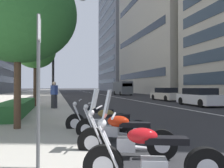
{
  "coord_description": "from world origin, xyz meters",
  "views": [
    {
      "loc": [
        -2.65,
        8.38,
        1.51
      ],
      "look_at": [
        17.01,
        3.21,
        1.77
      ],
      "focal_mm": 34.13,
      "sensor_mm": 36.0,
      "label": 1
    }
  ],
  "objects_px": {
    "street_tree_near_plaza_corner": "(35,51)",
    "pedestrian_on_plaza": "(54,95)",
    "car_approaching_light": "(166,95)",
    "street_lamp_with_banners": "(58,39)",
    "motorcycle_by_sign_pole": "(124,137)",
    "street_tree_mid_sidewalk": "(18,13)",
    "motorcycle_far_end_row": "(151,158)",
    "parking_sign_by_curb": "(39,75)",
    "motorcycle_second_in_row": "(97,120)",
    "delivery_van_ahead": "(123,88)",
    "motorcycle_mid_row": "(111,127)",
    "car_following_behind": "(200,97)"
  },
  "relations": [
    {
      "from": "street_lamp_with_banners",
      "to": "street_tree_mid_sidewalk",
      "type": "xyz_separation_m",
      "value": [
        -9.31,
        1.36,
        -1.24
      ]
    },
    {
      "from": "motorcycle_far_end_row",
      "to": "delivery_van_ahead",
      "type": "relative_size",
      "value": 0.37
    },
    {
      "from": "motorcycle_mid_row",
      "to": "car_following_behind",
      "type": "xyz_separation_m",
      "value": [
        8.91,
        -9.64,
        0.26
      ]
    },
    {
      "from": "parking_sign_by_curb",
      "to": "pedestrian_on_plaza",
      "type": "distance_m",
      "value": 10.2
    },
    {
      "from": "street_tree_mid_sidewalk",
      "to": "motorcycle_far_end_row",
      "type": "bearing_deg",
      "value": -150.13
    },
    {
      "from": "motorcycle_second_in_row",
      "to": "street_tree_mid_sidewalk",
      "type": "relative_size",
      "value": 0.39
    },
    {
      "from": "motorcycle_by_sign_pole",
      "to": "motorcycle_second_in_row",
      "type": "relative_size",
      "value": 0.95
    },
    {
      "from": "car_following_behind",
      "to": "delivery_van_ahead",
      "type": "xyz_separation_m",
      "value": [
        22.5,
        -0.65,
        0.65
      ]
    },
    {
      "from": "delivery_van_ahead",
      "to": "car_following_behind",
      "type": "bearing_deg",
      "value": 178.29
    },
    {
      "from": "motorcycle_mid_row",
      "to": "car_following_behind",
      "type": "relative_size",
      "value": 0.45
    },
    {
      "from": "motorcycle_far_end_row",
      "to": "delivery_van_ahead",
      "type": "xyz_separation_m",
      "value": [
        34.15,
        -10.37,
        0.88
      ]
    },
    {
      "from": "motorcycle_by_sign_pole",
      "to": "car_approaching_light",
      "type": "bearing_deg",
      "value": -100.11
    },
    {
      "from": "motorcycle_by_sign_pole",
      "to": "street_tree_mid_sidewalk",
      "type": "xyz_separation_m",
      "value": [
        3.2,
        2.62,
        3.49
      ]
    },
    {
      "from": "car_approaching_light",
      "to": "motorcycle_second_in_row",
      "type": "bearing_deg",
      "value": 142.46
    },
    {
      "from": "motorcycle_far_end_row",
      "to": "motorcycle_mid_row",
      "type": "distance_m",
      "value": 2.75
    },
    {
      "from": "car_approaching_light",
      "to": "street_lamp_with_banners",
      "type": "bearing_deg",
      "value": 109.07
    },
    {
      "from": "parking_sign_by_curb",
      "to": "motorcycle_second_in_row",
      "type": "bearing_deg",
      "value": -27.21
    },
    {
      "from": "car_following_behind",
      "to": "delivery_van_ahead",
      "type": "distance_m",
      "value": 22.51
    },
    {
      "from": "motorcycle_mid_row",
      "to": "street_tree_near_plaza_corner",
      "type": "height_order",
      "value": "street_tree_near_plaza_corner"
    },
    {
      "from": "car_approaching_light",
      "to": "street_lamp_with_banners",
      "type": "distance_m",
      "value": 13.19
    },
    {
      "from": "street_lamp_with_banners",
      "to": "car_following_behind",
      "type": "bearing_deg",
      "value": -101.3
    },
    {
      "from": "motorcycle_second_in_row",
      "to": "car_approaching_light",
      "type": "distance_m",
      "value": 17.66
    },
    {
      "from": "car_approaching_light",
      "to": "pedestrian_on_plaza",
      "type": "bearing_deg",
      "value": 119.87
    },
    {
      "from": "motorcycle_far_end_row",
      "to": "motorcycle_second_in_row",
      "type": "relative_size",
      "value": 0.99
    },
    {
      "from": "motorcycle_second_in_row",
      "to": "parking_sign_by_curb",
      "type": "bearing_deg",
      "value": 74.87
    },
    {
      "from": "motorcycle_far_end_row",
      "to": "pedestrian_on_plaza",
      "type": "height_order",
      "value": "pedestrian_on_plaza"
    },
    {
      "from": "street_tree_near_plaza_corner",
      "to": "pedestrian_on_plaza",
      "type": "bearing_deg",
      "value": -143.77
    },
    {
      "from": "car_following_behind",
      "to": "car_approaching_light",
      "type": "height_order",
      "value": "car_following_behind"
    },
    {
      "from": "car_approaching_light",
      "to": "street_tree_near_plaza_corner",
      "type": "distance_m",
      "value": 14.62
    },
    {
      "from": "motorcycle_by_sign_pole",
      "to": "street_lamp_with_banners",
      "type": "relative_size",
      "value": 0.24
    },
    {
      "from": "motorcycle_far_end_row",
      "to": "street_tree_mid_sidewalk",
      "type": "xyz_separation_m",
      "value": [
        4.54,
        2.61,
        3.5
      ]
    },
    {
      "from": "delivery_van_ahead",
      "to": "motorcycle_mid_row",
      "type": "bearing_deg",
      "value": 161.81
    },
    {
      "from": "car_following_behind",
      "to": "motorcycle_far_end_row",
      "type": "bearing_deg",
      "value": 142.36
    },
    {
      "from": "car_following_behind",
      "to": "delivery_van_ahead",
      "type": "bearing_deg",
      "value": 0.55
    },
    {
      "from": "motorcycle_second_in_row",
      "to": "car_approaching_light",
      "type": "bearing_deg",
      "value": -114.1
    },
    {
      "from": "car_following_behind",
      "to": "parking_sign_by_curb",
      "type": "xyz_separation_m",
      "value": [
        -10.85,
        11.39,
        1.03
      ]
    },
    {
      "from": "street_tree_near_plaza_corner",
      "to": "motorcycle_second_in_row",
      "type": "bearing_deg",
      "value": -162.76
    },
    {
      "from": "car_following_behind",
      "to": "street_tree_near_plaza_corner",
      "type": "relative_size",
      "value": 0.83
    },
    {
      "from": "motorcycle_by_sign_pole",
      "to": "street_lamp_with_banners",
      "type": "height_order",
      "value": "street_lamp_with_banners"
    },
    {
      "from": "street_tree_mid_sidewalk",
      "to": "car_approaching_light",
      "type": "bearing_deg",
      "value": -43.57
    },
    {
      "from": "motorcycle_second_in_row",
      "to": "street_tree_mid_sidewalk",
      "type": "bearing_deg",
      "value": -1.67
    },
    {
      "from": "motorcycle_far_end_row",
      "to": "motorcycle_mid_row",
      "type": "xyz_separation_m",
      "value": [
        2.75,
        -0.09,
        -0.03
      ]
    },
    {
      "from": "pedestrian_on_plaza",
      "to": "street_tree_near_plaza_corner",
      "type": "bearing_deg",
      "value": -93.57
    },
    {
      "from": "car_approaching_light",
      "to": "motorcycle_far_end_row",
      "type": "bearing_deg",
      "value": 148.96
    },
    {
      "from": "motorcycle_far_end_row",
      "to": "street_tree_mid_sidewalk",
      "type": "distance_m",
      "value": 6.29
    },
    {
      "from": "parking_sign_by_curb",
      "to": "street_lamp_with_banners",
      "type": "height_order",
      "value": "street_lamp_with_banners"
    },
    {
      "from": "motorcycle_second_in_row",
      "to": "delivery_van_ahead",
      "type": "relative_size",
      "value": 0.37
    },
    {
      "from": "pedestrian_on_plaza",
      "to": "delivery_van_ahead",
      "type": "bearing_deg",
      "value": -156.94
    },
    {
      "from": "pedestrian_on_plaza",
      "to": "street_tree_mid_sidewalk",
      "type": "bearing_deg",
      "value": 40.44
    },
    {
      "from": "parking_sign_by_curb",
      "to": "street_tree_near_plaza_corner",
      "type": "distance_m",
      "value": 12.25
    }
  ]
}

